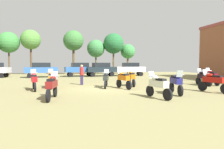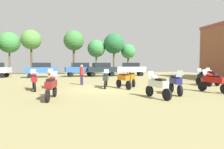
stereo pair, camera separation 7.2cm
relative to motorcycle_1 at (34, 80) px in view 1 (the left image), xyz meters
The scene contains 23 objects.
ground_plane 5.10m from the motorcycle_1, ahead, with size 44.00×52.00×0.02m.
motorcycle_1 is the anchor object (origin of this frame).
motorcycle_2 1.43m from the motorcycle_1, 43.61° to the left, with size 0.62×2.15×1.48m.
motorcycle_3 5.30m from the motorcycle_1, ahead, with size 0.77×2.09×1.44m.
motorcycle_4 13.78m from the motorcycle_1, ahead, with size 0.62×2.11×1.47m.
motorcycle_5 8.65m from the motorcycle_1, 33.04° to the right, with size 0.76×2.09×1.46m.
motorcycle_6 6.48m from the motorcycle_1, ahead, with size 0.78×2.06×1.49m.
motorcycle_7 12.25m from the motorcycle_1, 16.28° to the right, with size 0.87×2.23×1.50m.
motorcycle_8 9.66m from the motorcycle_1, 22.22° to the right, with size 0.69×2.18×1.50m.
motorcycle_9 4.17m from the motorcycle_1, 67.91° to the right, with size 0.65×2.28×1.48m.
motorcycle_10 14.86m from the motorcycle_1, ahead, with size 0.65×2.29×1.51m.
motorcycle_12 7.65m from the motorcycle_1, ahead, with size 0.62×2.11×1.48m.
car_1 14.98m from the motorcycle_1, 75.15° to the left, with size 4.52×2.41×2.00m.
car_2 13.62m from the motorcycle_1, 96.03° to the left, with size 4.55×2.53×2.00m.
car_3 15.70m from the motorcycle_1, 63.89° to the left, with size 4.52×2.42×2.00m.
car_4 18.21m from the motorcycle_1, 51.01° to the left, with size 4.42×2.11×2.00m.
person_1 4.56m from the motorcycle_1, 39.70° to the left, with size 0.48×0.48×1.79m.
tree_1 20.03m from the motorcycle_1, 81.10° to the left, with size 3.37×3.37×7.42m.
tree_2 21.33m from the motorcycle_1, 101.01° to the left, with size 3.26×3.26×7.48m.
tree_3 24.08m from the motorcycle_1, 57.63° to the left, with size 2.64×2.64×5.41m.
tree_4 21.71m from the motorcycle_1, 109.95° to the left, with size 3.37×3.37×6.96m.
tree_6 21.31m from the motorcycle_1, 70.89° to the left, with size 3.08×3.08×6.04m.
tree_7 22.07m from the motorcycle_1, 62.75° to the left, with size 3.54×3.54×7.14m.
Camera 1 is at (-2.46, -14.67, 1.95)m, focal length 31.70 mm.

